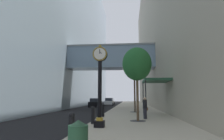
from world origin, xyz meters
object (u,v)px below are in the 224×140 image
bollard_fourth (99,112)px  bollard_fifth (103,110)px  car_black_mid (96,103)px  bollard_nearest (71,125)px  street_tree_near (137,64)px  street_clock (100,81)px  street_tree_mid_near (134,65)px  pedestrian_walking (145,107)px  trash_bin (78,140)px  bollard_third (93,115)px  car_white_near (109,102)px

bollard_fourth → bollard_fifth: 2.23m
car_black_mid → bollard_nearest: bearing=-81.8°
bollard_nearest → street_tree_near: street_tree_near is taller
street_clock → bollard_fifth: street_clock is taller
street_tree_mid_near → pedestrian_walking: size_ratio=4.06×
car_black_mid → bollard_fourth: bearing=-79.2°
street_tree_mid_near → trash_bin: (-1.88, -16.98, -4.80)m
street_tree_mid_near → car_black_mid: bearing=117.8°
bollard_fourth → trash_bin: bollard_fourth is taller
bollard_nearest → car_black_mid: bearing=98.2°
bollard_nearest → car_black_mid: (-3.95, 27.30, 0.08)m
street_clock → bollard_third: (-0.62, 1.29, -2.02)m
bollard_fourth → street_tree_mid_near: street_tree_mid_near is taller
pedestrian_walking → trash_bin: bearing=-103.8°
bollard_third → bollard_fifth: size_ratio=1.00×
bollard_fourth → bollard_fifth: size_ratio=1.00×
bollard_third → street_tree_near: 4.78m
street_tree_near → pedestrian_walking: bearing=65.6°
car_white_near → bollard_nearest: bearing=-86.3°
bollard_nearest → pedestrian_walking: bearing=65.3°
bollard_nearest → trash_bin: bearing=-69.3°
bollard_third → car_white_near: bearing=94.3°
bollard_fourth → car_black_mid: 20.98m
street_clock → street_tree_mid_near: street_tree_mid_near is taller
bollard_fourth → street_tree_near: bearing=-10.2°
street_tree_near → car_white_near: street_tree_near is taller
bollard_nearest → bollard_fifth: (0.00, 8.93, 0.00)m
bollard_fourth → pedestrian_walking: pedestrian_walking is taller
bollard_third → bollard_fifth: (0.00, 4.47, 0.00)m
pedestrian_walking → car_white_near: bearing=101.6°
bollard_third → pedestrian_walking: size_ratio=0.64×
bollard_fifth → car_black_mid: 18.79m
bollard_fourth → bollard_nearest: bearing=-90.0°
pedestrian_walking → car_white_near: (-5.77, 28.01, -0.23)m
street_tree_near → pedestrian_walking: 3.45m
car_white_near → trash_bin: bearing=-85.1°
car_white_near → car_black_mid: size_ratio=0.92×
street_clock → car_white_near: (-2.93, 32.36, -1.93)m
street_tree_near → bollard_fourth: bearing=169.8°
bollard_third → bollard_fifth: bearing=90.0°
bollard_fourth → bollard_fifth: (0.00, 2.23, 0.00)m
street_tree_near → trash_bin: bearing=-102.1°
pedestrian_walking → street_tree_near: bearing=-114.4°
bollard_fourth → trash_bin: (0.97, -9.26, -0.02)m
street_tree_near → street_tree_mid_near: bearing=90.0°
bollard_third → car_black_mid: (-3.95, 22.84, 0.08)m
street_tree_near → pedestrian_walking: size_ratio=3.15×
street_clock → pedestrian_walking: street_clock is taller
bollard_nearest → car_black_mid: car_black_mid is taller
street_clock → bollard_fifth: size_ratio=4.39×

